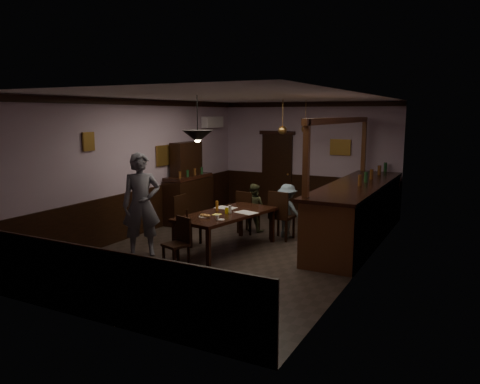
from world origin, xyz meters
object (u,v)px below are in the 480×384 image
Objects in this scene: dining_table at (226,216)px; chair_near at (179,240)px; sideboard at (188,190)px; pendant_brass_far at (305,129)px; chair_far_right at (281,213)px; coffee_cup at (217,217)px; chair_side at (185,218)px; person_standing at (141,205)px; person_seated_right at (287,211)px; bar_counter at (357,211)px; chair_far_left at (247,210)px; soda_can at (227,211)px; person_seated_left at (254,207)px; pendant_iron at (198,136)px; pendant_brass_mid at (282,130)px.

chair_near reaches higher than dining_table.
sideboard is 3.28m from pendant_brass_far.
coffee_cup is at bearing 77.77° from chair_far_right.
dining_table is 0.97m from chair_side.
person_standing is 0.99× the size of sideboard.
pendant_brass_far is (2.51, 1.49, 1.50)m from sideboard.
person_seated_right is 1.48m from bar_counter.
chair_far_right is 0.90× the size of person_seated_right.
person_seated_right is 2.16m from coffee_cup.
person_standing is at bearing 52.77° from chair_far_right.
chair_far_left is 8.06× the size of soda_can.
dining_table is at bearing -40.22° from sideboard.
person_seated_left is 2.47m from pendant_brass_far.
chair_side is 0.87× the size of person_seated_right.
dining_table is at bearing -97.90° from pendant_brass_far.
pendant_iron reaches higher than bar_counter.
chair_far_left is 0.88× the size of person_seated_left.
pendant_brass_mid is (0.25, 2.23, 1.61)m from dining_table.
bar_counter reaches higher than sideboard.
pendant_iron is at bearing -99.99° from dining_table.
chair_far_right is 1.31× the size of pendant_brass_mid.
chair_side is at bearing 137.88° from pendant_iron.
coffee_cup is 0.04× the size of sideboard.
dining_table is 0.66m from coffee_cup.
bar_counter reaches higher than person_standing.
pendant_brass_far reaches higher than person_seated_right.
sideboard is at bearing 64.73° from person_standing.
person_seated_left is (1.08, 2.65, -0.43)m from person_standing.
soda_can is (1.01, -0.03, 0.25)m from chair_side.
person_standing is at bearing 75.24° from chair_far_left.
pendant_iron is 4.06m from pendant_brass_far.
sideboard is at bearing 139.67° from chair_near.
person_seated_left is at bearing 97.58° from soda_can.
pendant_iron reaches higher than soda_can.
sideboard is at bearing 6.90° from person_seated_right.
chair_side is (-0.96, -0.05, -0.12)m from dining_table.
chair_far_left is 0.82× the size of person_seated_right.
person_standing is at bearing -114.59° from pendant_brass_mid.
pendant_iron is (-0.19, -0.71, 1.47)m from soda_can.
dining_table is at bearing 123.07° from soda_can.
dining_table is 1.19× the size of person_standing.
soda_can is (0.22, -1.68, 0.26)m from person_seated_left.
person_standing is 16.35× the size of soda_can.
pendant_brass_far is at bearing -100.72° from chair_far_left.
chair_far_right is 1.88m from coffee_cup.
person_seated_left is at bearing -90.95° from chair_far_left.
chair_side is 3.97m from pendant_brass_far.
dining_table is 1.62m from person_seated_right.
chair_far_left is at bearing 100.90° from soda_can.
pendant_brass_far is (0.67, 4.54, 1.81)m from chair_near.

